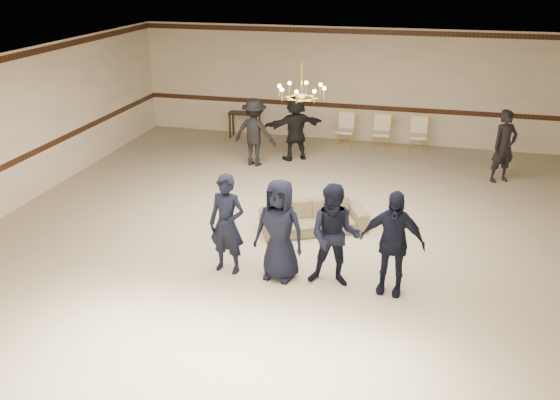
{
  "coord_description": "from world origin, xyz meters",
  "views": [
    {
      "loc": [
        2.2,
        -9.28,
        4.93
      ],
      "look_at": [
        -0.03,
        -0.5,
        1.12
      ],
      "focal_mm": 36.95,
      "sensor_mm": 36.0,
      "label": 1
    }
  ],
  "objects_px": {
    "adult_right": "(504,146)",
    "banquet_chair_mid": "(381,133)",
    "boy_d": "(392,243)",
    "console_table": "(245,125)",
    "adult_left": "(255,132)",
    "settee": "(313,216)",
    "adult_mid": "(295,127)",
    "banquet_chair_right": "(418,136)",
    "boy_a": "(227,224)",
    "boy_b": "(280,230)",
    "boy_c": "(335,236)",
    "banquet_chair_left": "(345,131)",
    "chandelier": "(302,80)"
  },
  "relations": [
    {
      "from": "chandelier",
      "to": "adult_mid",
      "type": "height_order",
      "value": "chandelier"
    },
    {
      "from": "adult_right",
      "to": "banquet_chair_mid",
      "type": "distance_m",
      "value": 3.48
    },
    {
      "from": "boy_c",
      "to": "adult_right",
      "type": "xyz_separation_m",
      "value": [
        3.09,
        5.65,
        0.0
      ]
    },
    {
      "from": "adult_right",
      "to": "chandelier",
      "type": "bearing_deg",
      "value": -172.0
    },
    {
      "from": "settee",
      "to": "banquet_chair_mid",
      "type": "bearing_deg",
      "value": 55.95
    },
    {
      "from": "settee",
      "to": "adult_mid",
      "type": "relative_size",
      "value": 1.17
    },
    {
      "from": "settee",
      "to": "adult_right",
      "type": "bearing_deg",
      "value": 19.05
    },
    {
      "from": "boy_c",
      "to": "console_table",
      "type": "height_order",
      "value": "boy_c"
    },
    {
      "from": "boy_c",
      "to": "adult_right",
      "type": "bearing_deg",
      "value": 60.23
    },
    {
      "from": "chandelier",
      "to": "banquet_chair_left",
      "type": "distance_m",
      "value": 5.77
    },
    {
      "from": "boy_b",
      "to": "adult_mid",
      "type": "xyz_separation_m",
      "value": [
        -1.11,
        6.05,
        0.0
      ]
    },
    {
      "from": "boy_a",
      "to": "console_table",
      "type": "bearing_deg",
      "value": 112.34
    },
    {
      "from": "banquet_chair_left",
      "to": "banquet_chair_right",
      "type": "relative_size",
      "value": 1.0
    },
    {
      "from": "adult_left",
      "to": "banquet_chair_mid",
      "type": "bearing_deg",
      "value": -136.86
    },
    {
      "from": "boy_a",
      "to": "boy_d",
      "type": "height_order",
      "value": "same"
    },
    {
      "from": "adult_left",
      "to": "adult_right",
      "type": "xyz_separation_m",
      "value": [
        6.0,
        0.3,
        0.0
      ]
    },
    {
      "from": "boy_a",
      "to": "boy_c",
      "type": "height_order",
      "value": "same"
    },
    {
      "from": "boy_c",
      "to": "console_table",
      "type": "distance_m",
      "value": 8.55
    },
    {
      "from": "boy_d",
      "to": "banquet_chair_left",
      "type": "relative_size",
      "value": 1.78
    },
    {
      "from": "adult_right",
      "to": "banquet_chair_left",
      "type": "relative_size",
      "value": 1.78
    },
    {
      "from": "boy_d",
      "to": "settee",
      "type": "bearing_deg",
      "value": 135.74
    },
    {
      "from": "settee",
      "to": "adult_left",
      "type": "bearing_deg",
      "value": 96.9
    },
    {
      "from": "console_table",
      "to": "adult_left",
      "type": "bearing_deg",
      "value": -71.12
    },
    {
      "from": "boy_c",
      "to": "banquet_chair_left",
      "type": "bearing_deg",
      "value": 95.81
    },
    {
      "from": "boy_c",
      "to": "boy_d",
      "type": "xyz_separation_m",
      "value": [
        0.9,
        0.0,
        0.0
      ]
    },
    {
      "from": "banquet_chair_right",
      "to": "boy_b",
      "type": "bearing_deg",
      "value": -107.15
    },
    {
      "from": "settee",
      "to": "adult_mid",
      "type": "distance_m",
      "value": 4.39
    },
    {
      "from": "boy_d",
      "to": "chandelier",
      "type": "bearing_deg",
      "value": 137.46
    },
    {
      "from": "settee",
      "to": "adult_mid",
      "type": "xyz_separation_m",
      "value": [
        -1.31,
        4.16,
        0.57
      ]
    },
    {
      "from": "boy_a",
      "to": "boy_c",
      "type": "xyz_separation_m",
      "value": [
        1.8,
        0.0,
        0.0
      ]
    },
    {
      "from": "boy_d",
      "to": "console_table",
      "type": "height_order",
      "value": "boy_d"
    },
    {
      "from": "adult_right",
      "to": "boy_a",
      "type": "bearing_deg",
      "value": -163.31
    },
    {
      "from": "adult_left",
      "to": "adult_mid",
      "type": "distance_m",
      "value": 1.14
    },
    {
      "from": "adult_right",
      "to": "banquet_chair_mid",
      "type": "bearing_deg",
      "value": 117.22
    },
    {
      "from": "banquet_chair_mid",
      "to": "banquet_chair_right",
      "type": "height_order",
      "value": "same"
    },
    {
      "from": "adult_left",
      "to": "boy_c",
      "type": "bearing_deg",
      "value": 127.56
    },
    {
      "from": "chandelier",
      "to": "boy_d",
      "type": "relative_size",
      "value": 0.54
    },
    {
      "from": "boy_b",
      "to": "adult_mid",
      "type": "bearing_deg",
      "value": 109.23
    },
    {
      "from": "boy_a",
      "to": "boy_d",
      "type": "xyz_separation_m",
      "value": [
        2.7,
        0.0,
        0.0
      ]
    },
    {
      "from": "boy_c",
      "to": "adult_mid",
      "type": "height_order",
      "value": "adult_mid"
    },
    {
      "from": "chandelier",
      "to": "adult_mid",
      "type": "relative_size",
      "value": 0.54
    },
    {
      "from": "adult_right",
      "to": "banquet_chair_left",
      "type": "xyz_separation_m",
      "value": [
        -3.98,
        1.75,
        -0.38
      ]
    },
    {
      "from": "boy_c",
      "to": "settee",
      "type": "bearing_deg",
      "value": 109.32
    },
    {
      "from": "banquet_chair_right",
      "to": "console_table",
      "type": "distance_m",
      "value": 5.0
    },
    {
      "from": "boy_d",
      "to": "settee",
      "type": "distance_m",
      "value": 2.54
    },
    {
      "from": "console_table",
      "to": "chandelier",
      "type": "bearing_deg",
      "value": -67.02
    },
    {
      "from": "chandelier",
      "to": "boy_a",
      "type": "xyz_separation_m",
      "value": [
        -0.77,
        -2.14,
        -2.01
      ]
    },
    {
      "from": "banquet_chair_mid",
      "to": "boy_b",
      "type": "bearing_deg",
      "value": -100.79
    },
    {
      "from": "adult_left",
      "to": "banquet_chair_left",
      "type": "xyz_separation_m",
      "value": [
        2.02,
        2.05,
        -0.38
      ]
    },
    {
      "from": "chandelier",
      "to": "banquet_chair_mid",
      "type": "relative_size",
      "value": 0.97
    }
  ]
}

